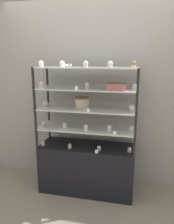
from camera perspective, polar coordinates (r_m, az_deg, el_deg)
The scene contains 34 objects.
ground_plane at distance 3.19m, azimuth 0.00°, elevation -19.45°, with size 20.00×20.00×0.00m, color gray.
back_wall at distance 3.06m, azimuth 1.50°, elevation 5.38°, with size 8.00×0.05×2.60m.
display_base at distance 3.03m, azimuth 0.00°, elevation -14.39°, with size 1.23×0.45×0.64m.
display_riser_lower at distance 2.80m, azimuth 0.00°, elevation -4.32°, with size 1.23×0.45×0.25m.
display_riser_middle at distance 2.73m, azimuth 0.00°, elevation 0.71°, with size 1.23×0.45×0.25m.
display_riser_upper at distance 2.69m, azimuth 0.00°, elevation 5.96°, with size 1.23×0.45×0.25m.
display_riser_top at distance 2.66m, azimuth 0.00°, elevation 11.34°, with size 1.23×0.45×0.25m.
layer_cake_centerpiece at distance 2.79m, azimuth -1.31°, elevation 2.63°, with size 0.18×0.18×0.13m.
sheet_cake_frosted at distance 2.60m, azimuth 7.78°, elevation 6.70°, with size 0.22×0.18×0.07m.
cupcake_0 at distance 2.94m, azimuth -11.40°, elevation -8.01°, with size 0.05×0.05×0.06m.
cupcake_1 at distance 2.81m, azimuth -4.52°, elevation -8.80°, with size 0.05×0.05×0.06m.
cupcake_2 at distance 2.74m, azimuth 3.13°, elevation -9.42°, with size 0.05×0.05×0.06m.
cupcake_3 at distance 2.74m, azimuth 11.04°, elevation -9.65°, with size 0.05×0.05×0.06m.
price_tag_0 at distance 2.66m, azimuth 2.50°, elevation -10.31°, with size 0.04×0.00×0.04m.
cupcake_4 at distance 2.89m, azimuth -11.29°, elevation -2.99°, with size 0.05×0.05×0.07m.
cupcake_5 at distance 2.80m, azimuth -5.84°, elevation -3.36°, with size 0.05×0.05×0.07m.
cupcake_6 at distance 2.69m, azimuth -0.25°, elevation -3.99°, with size 0.05×0.05×0.07m.
cupcake_7 at distance 2.68m, azimuth 5.84°, elevation -4.17°, with size 0.05×0.05×0.07m.
cupcake_8 at distance 2.67m, azimuth 11.40°, elevation -4.39°, with size 0.05×0.05×0.07m.
price_tag_1 at distance 2.55m, azimuth 7.26°, elevation -5.47°, with size 0.04×0.00×0.04m.
cupcake_9 at distance 2.85m, azimuth -10.77°, elevation 2.05°, with size 0.07×0.07×0.07m.
cupcake_10 at distance 2.62m, azimuth 11.58°, elevation 0.95°, with size 0.07×0.07×0.07m.
price_tag_2 at distance 2.52m, azimuth 0.33°, elevation 0.42°, with size 0.04×0.00×0.04m.
cupcake_11 at distance 2.76m, azimuth -11.82°, elevation 6.96°, with size 0.06×0.06×0.07m.
cupcake_12 at distance 2.64m, azimuth 0.05°, elevation 6.93°, with size 0.06×0.06×0.07m.
cupcake_13 at distance 2.56m, azimuth 12.27°, elevation 6.40°, with size 0.06×0.06×0.07m.
price_tag_3 at distance 2.50m, azimuth -2.78°, elevation 6.21°, with size 0.04×0.00×0.04m.
cupcake_14 at distance 2.76m, azimuth -11.92°, elevation 12.22°, with size 0.06×0.06×0.08m.
cupcake_15 at distance 2.64m, azimuth -6.50°, elevation 12.35°, with size 0.06×0.06×0.08m.
cupcake_16 at distance 2.55m, azimuth -0.36°, elevation 12.38°, with size 0.06×0.06×0.08m.
cupcake_17 at distance 2.50m, azimuth 6.06°, elevation 12.27°, with size 0.06×0.06×0.08m.
cupcake_18 at distance 2.53m, azimuth 12.09°, elevation 12.07°, with size 0.06×0.06×0.08m.
price_tag_4 at distance 2.50m, azimuth -4.63°, elevation 11.99°, with size 0.04×0.00×0.04m.
donut_glazed at distance 2.73m, azimuth -5.38°, elevation 12.02°, with size 0.14×0.14×0.03m.
Camera 1 is at (0.57, -2.60, 1.76)m, focal length 35.00 mm.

